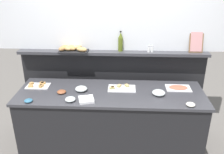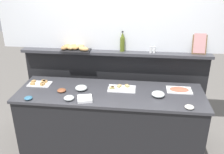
{
  "view_description": "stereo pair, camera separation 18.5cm",
  "coord_description": "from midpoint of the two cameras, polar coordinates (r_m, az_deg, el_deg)",
  "views": [
    {
      "loc": [
        0.15,
        -2.76,
        2.35
      ],
      "look_at": [
        0.01,
        0.1,
        1.09
      ],
      "focal_mm": 39.71,
      "sensor_mm": 36.0,
      "label": 1
    },
    {
      "loc": [
        0.34,
        -2.74,
        2.35
      ],
      "look_at": [
        0.01,
        0.1,
        1.09
      ],
      "focal_mm": 39.71,
      "sensor_mm": 36.0,
      "label": 2
    }
  ],
  "objects": [
    {
      "name": "ground_plane",
      "position": [
        4.1,
        -1.12,
        -11.2
      ],
      "size": [
        12.0,
        12.0,
        0.0
      ],
      "primitive_type": "plane",
      "color": "slate"
    },
    {
      "name": "buffet_counter",
      "position": [
        3.34,
        -1.89,
        -10.56
      ],
      "size": [
        2.34,
        0.75,
        0.93
      ],
      "color": "black",
      "rests_on": "ground_plane"
    },
    {
      "name": "back_ledge_unit",
      "position": [
        3.71,
        -1.25,
        -2.92
      ],
      "size": [
        2.62,
        0.22,
        1.31
      ],
      "color": "black",
      "rests_on": "ground_plane"
    },
    {
      "name": "upper_wall_panel",
      "position": [
        3.36,
        -1.42,
        16.98
      ],
      "size": [
        3.22,
        0.08,
        1.29
      ],
      "primitive_type": "cube",
      "color": "white",
      "rests_on": "back_ledge_unit"
    },
    {
      "name": "sandwich_platter_side",
      "position": [
        3.42,
        -18.13,
        -1.88
      ],
      "size": [
        0.3,
        0.19,
        0.04
      ],
      "color": "white",
      "rests_on": "buffet_counter"
    },
    {
      "name": "sandwich_platter_rear",
      "position": [
        3.18,
        0.38,
        -2.58
      ],
      "size": [
        0.35,
        0.21,
        0.04
      ],
      "color": "silver",
      "rests_on": "buffet_counter"
    },
    {
      "name": "cold_cuts_platter",
      "position": [
        3.28,
        13.46,
        -2.46
      ],
      "size": [
        0.31,
        0.21,
        0.02
      ],
      "color": "white",
      "rests_on": "buffet_counter"
    },
    {
      "name": "glass_bowl_large",
      "position": [
        3.06,
        9.0,
        -3.66
      ],
      "size": [
        0.16,
        0.16,
        0.06
      ],
      "color": "silver",
      "rests_on": "buffet_counter"
    },
    {
      "name": "glass_bowl_medium",
      "position": [
        3.16,
        -8.77,
        -2.76
      ],
      "size": [
        0.15,
        0.15,
        0.06
      ],
      "color": "silver",
      "rests_on": "buffet_counter"
    },
    {
      "name": "glass_bowl_small",
      "position": [
        2.95,
        -11.37,
        -5.1
      ],
      "size": [
        0.12,
        0.12,
        0.05
      ],
      "color": "silver",
      "rests_on": "buffet_counter"
    },
    {
      "name": "condiment_bowl_red",
      "position": [
        3.15,
        -13.21,
        -3.37
      ],
      "size": [
        0.11,
        0.11,
        0.04
      ],
      "primitive_type": "ellipsoid",
      "color": "brown",
      "rests_on": "buffet_counter"
    },
    {
      "name": "condiment_bowl_teal",
      "position": [
        2.91,
        15.92,
        -6.12
      ],
      "size": [
        0.1,
        0.1,
        0.04
      ],
      "primitive_type": "ellipsoid",
      "color": "silver",
      "rests_on": "buffet_counter"
    },
    {
      "name": "condiment_bowl_cream",
      "position": [
        3.07,
        -20.35,
        -5.14
      ],
      "size": [
        0.1,
        0.1,
        0.03
      ],
      "primitive_type": "ellipsoid",
      "color": "teal",
      "rests_on": "buffet_counter"
    },
    {
      "name": "napkin_stack",
      "position": [
        2.93,
        -7.75,
        -5.19
      ],
      "size": [
        0.21,
        0.21,
        0.03
      ],
      "primitive_type": "cube",
      "rotation": [
        0.0,
        0.0,
        0.26
      ],
      "color": "white",
      "rests_on": "buffet_counter"
    },
    {
      "name": "olive_oil_bottle",
      "position": [
        3.38,
        0.39,
        8.01
      ],
      "size": [
        0.06,
        0.06,
        0.28
      ],
      "color": "#56661E",
      "rests_on": "back_ledge_unit"
    },
    {
      "name": "salt_shaker",
      "position": [
        3.39,
        6.94,
        6.41
      ],
      "size": [
        0.03,
        0.03,
        0.09
      ],
      "color": "white",
      "rests_on": "back_ledge_unit"
    },
    {
      "name": "pepper_shaker",
      "position": [
        3.39,
        7.69,
        6.39
      ],
      "size": [
        0.03,
        0.03,
        0.09
      ],
      "color": "white",
      "rests_on": "back_ledge_unit"
    },
    {
      "name": "bread_basket",
      "position": [
        3.47,
        -10.88,
        6.46
      ],
      "size": [
        0.42,
        0.28,
        0.08
      ],
      "color": "black",
      "rests_on": "back_ledge_unit"
    },
    {
      "name": "framed_picture",
      "position": [
        3.5,
        17.4,
        7.79
      ],
      "size": [
        0.18,
        0.08,
        0.29
      ],
      "color": "brown",
      "rests_on": "back_ledge_unit"
    }
  ]
}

